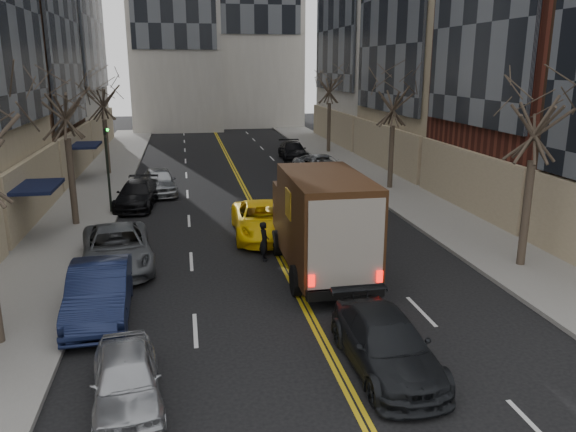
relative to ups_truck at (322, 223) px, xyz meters
name	(u,v)px	position (x,y,z in m)	size (l,w,h in m)	color
sidewalk_left	(93,193)	(-10.20, 15.17, -1.84)	(4.00, 66.00, 0.15)	slate
sidewalk_right	(381,182)	(7.80, 15.17, -1.84)	(4.00, 66.00, 0.15)	slate
tree_lf_mid	(62,85)	(-10.00, 8.17, 4.68)	(3.20, 3.20, 8.91)	#382D23
tree_lf_far	(102,87)	(-10.00, 21.17, 4.11)	(3.20, 3.20, 8.12)	#382D23
tree_rt_near	(540,95)	(7.60, -0.83, 4.54)	(3.20, 3.20, 8.71)	#382D23
tree_rt_mid	(394,87)	(7.60, 13.17, 4.25)	(3.20, 3.20, 8.32)	#382D23
tree_rt_far	(330,73)	(7.60, 28.17, 4.82)	(3.20, 3.20, 9.11)	#382D23
traffic_signal	(107,160)	(-8.59, 10.17, 0.90)	(0.29, 0.26, 4.70)	black
ups_truck	(322,223)	(0.00, 0.00, 0.00)	(2.93, 6.99, 3.80)	black
observer_sedan	(386,344)	(0.00, -6.85, -1.23)	(1.98, 4.78, 1.38)	black
taxi	(262,220)	(-1.50, 4.96, -1.17)	(2.48, 5.38, 1.50)	yellow
pedestrian	(264,241)	(-1.85, 1.81, -1.14)	(0.57, 0.37, 1.56)	black
parked_lf_a	(126,378)	(-6.30, -7.24, -1.28)	(1.51, 3.76, 1.28)	#A9ACB1
parked_lf_b	(100,292)	(-7.50, -2.36, -1.10)	(1.72, 4.94, 1.63)	#111835
parked_lf_c	(117,248)	(-7.46, 2.06, -1.16)	(2.52, 5.46, 1.52)	#54575C
parked_lf_d	(137,195)	(-7.38, 11.50, -1.22)	(1.94, 4.78, 1.39)	black
parked_lf_e	(159,181)	(-6.30, 14.57, -1.15)	(1.82, 4.52, 1.54)	#A1A5A9
parked_rt_a	(347,191)	(3.90, 9.86, -1.16)	(1.61, 4.61, 1.52)	#474A4F
parked_rt_b	(322,167)	(4.27, 17.22, -1.13)	(2.62, 5.67, 1.58)	#989B9F
parked_rt_c	(293,151)	(3.90, 25.38, -1.21)	(1.98, 4.87, 1.41)	black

